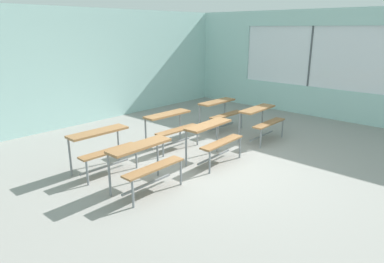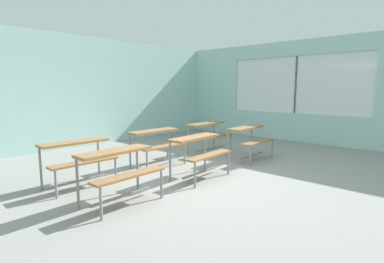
% 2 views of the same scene
% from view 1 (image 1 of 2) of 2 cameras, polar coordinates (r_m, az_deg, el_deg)
% --- Properties ---
extents(ground, '(10.00, 9.00, 0.05)m').
position_cam_1_polar(ground, '(6.48, 3.44, -5.92)').
color(ground, gray).
extents(wall_back, '(10.00, 0.12, 3.00)m').
position_cam_1_polar(wall_back, '(9.53, -18.15, 10.16)').
color(wall_back, '#A8D1CC').
rests_on(wall_back, ground).
extents(wall_right, '(0.12, 9.00, 3.00)m').
position_cam_1_polar(wall_right, '(10.36, 22.32, 9.92)').
color(wall_right, '#A8D1CC').
rests_on(wall_right, ground).
extents(desk_bench_r0c0, '(1.11, 0.61, 0.74)m').
position_cam_1_polar(desk_bench_r0c0, '(5.39, -7.93, -4.20)').
color(desk_bench_r0c0, olive).
rests_on(desk_bench_r0c0, ground).
extents(desk_bench_r0c1, '(1.13, 0.65, 0.74)m').
position_cam_1_polar(desk_bench_r0c1, '(6.49, 3.55, -0.37)').
color(desk_bench_r0c1, olive).
rests_on(desk_bench_r0c1, ground).
extents(desk_bench_r0c2, '(1.12, 0.62, 0.74)m').
position_cam_1_polar(desk_bench_r0c2, '(7.92, 11.51, 2.52)').
color(desk_bench_r0c2, olive).
rests_on(desk_bench_r0c2, ground).
extents(desk_bench_r1c0, '(1.11, 0.61, 0.74)m').
position_cam_1_polar(desk_bench_r1c0, '(6.23, -14.80, -1.67)').
color(desk_bench_r1c0, olive).
rests_on(desk_bench_r1c0, ground).
extents(desk_bench_r1c1, '(1.12, 0.62, 0.74)m').
position_cam_1_polar(desk_bench_r1c1, '(7.28, -3.51, 1.56)').
color(desk_bench_r1c1, olive).
rests_on(desk_bench_r1c1, ground).
extents(desk_bench_r1c2, '(1.11, 0.60, 0.74)m').
position_cam_1_polar(desk_bench_r1c2, '(8.55, 4.77, 3.86)').
color(desk_bench_r1c2, olive).
rests_on(desk_bench_r1c2, ground).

